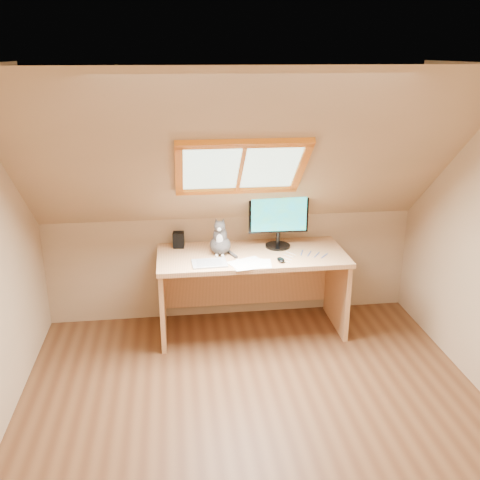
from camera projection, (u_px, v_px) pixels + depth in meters
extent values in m
plane|color=brown|center=(260.00, 427.00, 3.73)|extent=(3.50, 3.50, 0.00)
cube|color=tan|center=(355.00, 478.00, 1.69)|extent=(3.50, 0.02, 2.40)
cube|color=tan|center=(231.00, 266.00, 5.19)|extent=(3.50, 0.02, 1.00)
cube|color=silver|center=(298.00, 70.00, 2.20)|extent=(3.50, 1.95, 0.02)
cube|color=tan|center=(242.00, 159.00, 4.07)|extent=(3.50, 1.56, 1.41)
cube|color=#B2E0CC|center=(241.00, 166.00, 4.17)|extent=(0.90, 0.53, 0.48)
cube|color=orange|center=(241.00, 166.00, 4.17)|extent=(1.02, 0.64, 0.59)
cube|color=#E3A26C|center=(252.00, 256.00, 4.78)|extent=(1.68, 0.74, 0.04)
cube|color=#E3A26C|center=(163.00, 299.00, 4.81)|extent=(0.04, 0.66, 0.73)
cube|color=#E3A26C|center=(337.00, 290.00, 5.01)|extent=(0.04, 0.66, 0.73)
cube|color=#E3A26C|center=(246.00, 280.00, 5.23)|extent=(1.58, 0.03, 0.51)
cylinder|color=black|center=(278.00, 246.00, 4.93)|extent=(0.23, 0.23, 0.02)
cylinder|color=black|center=(278.00, 238.00, 4.91)|extent=(0.04, 0.04, 0.13)
cube|color=black|center=(279.00, 213.00, 4.83)|extent=(0.54, 0.06, 0.35)
cube|color=#0C7DC2|center=(279.00, 214.00, 4.80)|extent=(0.50, 0.03, 0.31)
ellipsoid|color=#4A4441|center=(220.00, 245.00, 4.75)|extent=(0.22, 0.25, 0.16)
ellipsoid|color=#4A4441|center=(220.00, 235.00, 4.71)|extent=(0.14, 0.14, 0.17)
ellipsoid|color=silver|center=(220.00, 239.00, 4.66)|extent=(0.06, 0.04, 0.10)
ellipsoid|color=#4A4441|center=(220.00, 226.00, 4.64)|extent=(0.11, 0.10, 0.09)
sphere|color=silver|center=(219.00, 229.00, 4.60)|extent=(0.04, 0.04, 0.04)
cone|color=#4A4441|center=(216.00, 221.00, 4.64)|extent=(0.05, 0.05, 0.06)
cone|color=#4A4441|center=(223.00, 221.00, 4.64)|extent=(0.05, 0.05, 0.06)
cube|color=black|center=(179.00, 240.00, 4.91)|extent=(0.11, 0.11, 0.14)
cube|color=#B2B2B7|center=(209.00, 263.00, 4.54)|extent=(0.30, 0.22, 0.01)
ellipsoid|color=black|center=(281.00, 260.00, 4.59)|extent=(0.07, 0.11, 0.03)
cube|color=white|center=(244.00, 265.00, 4.52)|extent=(0.33, 0.27, 0.00)
cube|color=white|center=(244.00, 265.00, 4.52)|extent=(0.32, 0.24, 0.00)
cube|color=white|center=(244.00, 264.00, 4.52)|extent=(0.35, 0.30, 0.00)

